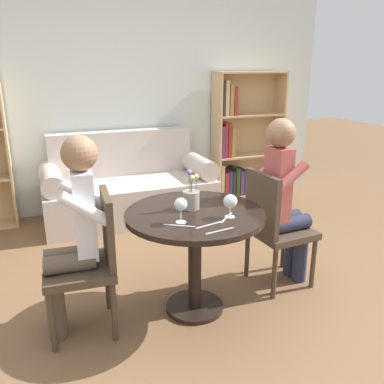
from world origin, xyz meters
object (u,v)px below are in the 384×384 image
object	(u,v)px
wine_glass_right	(230,202)
chair_right	(274,224)
chair_left	(90,257)
wine_glass_left	(181,205)
person_left	(73,232)
flower_vase	(191,197)
couch	(129,190)
person_right	(285,199)
bookshelf_right	(238,141)

from	to	relation	value
wine_glass_right	chair_right	bearing A→B (deg)	27.36
chair_left	wine_glass_left	size ratio (longest dim) A/B	5.75
person_left	wine_glass_left	world-z (taller)	person_left
chair_left	flower_vase	distance (m)	0.74
flower_vase	chair_left	bearing A→B (deg)	-179.03
chair_left	person_left	xyz separation A→B (m)	(-0.09, 0.01, 0.18)
wine_glass_left	flower_vase	bearing A→B (deg)	53.92
flower_vase	wine_glass_right	bearing A→B (deg)	-54.71
chair_left	chair_right	size ratio (longest dim) A/B	1.00
chair_right	wine_glass_left	xyz separation A→B (m)	(-0.82, -0.23, 0.34)
chair_left	couch	bearing A→B (deg)	164.48
person_left	person_right	distance (m)	1.52
chair_left	person_left	bearing A→B (deg)	-92.94
person_left	wine_glass_right	xyz separation A→B (m)	(0.93, -0.23, 0.14)
person_left	wine_glass_left	size ratio (longest dim) A/B	8.02
chair_right	chair_left	bearing A→B (deg)	87.80
chair_left	bookshelf_right	bearing A→B (deg)	139.08
person_right	person_left	bearing A→B (deg)	87.57
couch	wine_glass_left	xyz separation A→B (m)	(-0.15, -2.07, 0.52)
couch	wine_glass_left	distance (m)	2.14
bookshelf_right	wine_glass_right	world-z (taller)	bookshelf_right
chair_left	flower_vase	size ratio (longest dim) A/B	3.33
wine_glass_left	wine_glass_right	distance (m)	0.32
bookshelf_right	couch	bearing A→B (deg)	-169.73
chair_right	person_left	world-z (taller)	person_left
couch	flower_vase	size ratio (longest dim) A/B	6.70
couch	chair_right	bearing A→B (deg)	-69.82
bookshelf_right	wine_glass_left	bearing A→B (deg)	-124.91
wine_glass_right	flower_vase	size ratio (longest dim) A/B	0.55
wine_glass_right	chair_left	bearing A→B (deg)	165.15
chair_right	bookshelf_right	bearing A→B (deg)	-24.84
flower_vase	wine_glass_left	bearing A→B (deg)	-126.08
wine_glass_right	couch	bearing A→B (deg)	94.59
person_right	flower_vase	distance (m)	0.77
couch	bookshelf_right	distance (m)	1.56
person_right	couch	bearing A→B (deg)	18.80
chair_left	wine_glass_left	world-z (taller)	chair_left
flower_vase	bookshelf_right	bearing A→B (deg)	55.21
person_right	wine_glass_right	size ratio (longest dim) A/B	8.62
couch	chair_right	world-z (taller)	couch
bookshelf_right	wine_glass_right	xyz separation A→B (m)	(-1.31, -2.36, 0.11)
chair_right	person_left	xyz separation A→B (m)	(-1.43, -0.03, 0.18)
chair_left	person_right	xyz separation A→B (m)	(1.43, 0.05, 0.19)
bookshelf_right	chair_left	xyz separation A→B (m)	(-2.16, -2.14, -0.21)
chair_right	person_left	bearing A→B (deg)	87.26
bookshelf_right	chair_left	distance (m)	3.04
chair_left	person_left	world-z (taller)	person_left
wine_glass_left	chair_left	bearing A→B (deg)	159.81
flower_vase	person_right	bearing A→B (deg)	2.77
bookshelf_right	wine_glass_right	size ratio (longest dim) A/B	10.40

